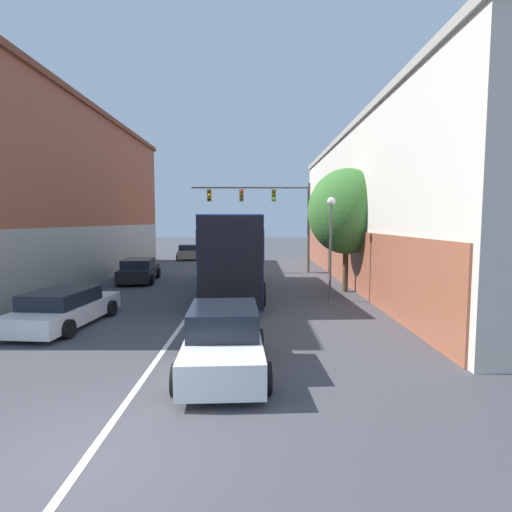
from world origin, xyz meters
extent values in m
plane|color=#424247|center=(0.00, 0.00, 0.00)|extent=(160.00, 160.00, 0.00)
cube|color=silver|center=(0.00, 12.68, 0.00)|extent=(0.14, 37.37, 0.01)
cube|color=#995138|center=(-10.97, 17.87, 4.95)|extent=(8.93, 24.56, 9.90)
cube|color=#9E998E|center=(-6.55, 17.87, 1.60)|extent=(0.24, 24.07, 3.20)
cube|color=brown|center=(-10.97, 17.87, 9.75)|extent=(9.29, 24.81, 0.30)
cube|color=beige|center=(10.54, 17.60, 4.27)|extent=(6.09, 28.73, 8.54)
cube|color=#995138|center=(7.55, 17.60, 1.49)|extent=(0.24, 28.15, 2.99)
cube|color=gray|center=(10.54, 17.60, 8.39)|extent=(6.33, 29.01, 0.30)
cube|color=navy|center=(1.36, 13.83, 1.98)|extent=(2.86, 10.77, 3.51)
cube|color=black|center=(1.36, 13.83, 2.61)|extent=(2.90, 10.56, 1.12)
cube|color=beige|center=(1.36, 13.83, 1.70)|extent=(2.89, 10.66, 0.35)
cube|color=black|center=(1.59, 8.51, 1.98)|extent=(2.35, 0.16, 3.37)
cylinder|color=black|center=(-0.01, 17.08, 0.50)|extent=(0.34, 1.01, 1.00)
cylinder|color=black|center=(2.44, 17.19, 0.50)|extent=(0.34, 1.01, 1.00)
cylinder|color=black|center=(0.27, 10.47, 0.50)|extent=(0.34, 1.01, 1.00)
cylinder|color=black|center=(2.73, 10.57, 0.50)|extent=(0.34, 1.01, 1.00)
cube|color=silver|center=(1.75, 3.40, 0.53)|extent=(1.92, 4.09, 0.70)
cube|color=black|center=(1.74, 3.64, 1.18)|extent=(1.68, 2.16, 0.61)
cylinder|color=black|center=(0.80, 4.59, 0.33)|extent=(0.25, 0.67, 0.66)
cylinder|color=black|center=(2.58, 4.69, 0.33)|extent=(0.25, 0.67, 0.66)
cylinder|color=black|center=(0.93, 2.11, 0.33)|extent=(0.25, 0.67, 0.66)
cylinder|color=black|center=(2.71, 2.21, 0.33)|extent=(0.25, 0.67, 0.66)
cube|color=black|center=(-4.27, 17.34, 0.51)|extent=(2.20, 4.64, 0.69)
cube|color=black|center=(-4.25, 17.12, 1.09)|extent=(1.83, 2.49, 0.48)
cylinder|color=black|center=(-5.31, 18.62, 0.30)|extent=(0.28, 0.61, 0.59)
cylinder|color=black|center=(-3.53, 18.82, 0.30)|extent=(0.28, 0.61, 0.59)
cylinder|color=black|center=(-5.01, 15.86, 0.30)|extent=(0.28, 0.61, 0.59)
cylinder|color=black|center=(-3.23, 16.06, 0.30)|extent=(0.28, 0.61, 0.59)
cube|color=silver|center=(-3.88, 7.55, 0.46)|extent=(2.17, 4.77, 0.60)
cube|color=black|center=(-3.90, 7.32, 1.00)|extent=(1.83, 2.54, 0.49)
cylinder|color=black|center=(-4.66, 9.06, 0.29)|extent=(0.27, 0.59, 0.57)
cylinder|color=black|center=(-2.84, 8.89, 0.29)|extent=(0.27, 0.59, 0.57)
cylinder|color=black|center=(-4.92, 6.20, 0.29)|extent=(0.27, 0.59, 0.57)
cylinder|color=black|center=(-3.10, 6.03, 0.29)|extent=(0.27, 0.59, 0.57)
cube|color=slate|center=(-3.78, 31.13, 0.50)|extent=(2.16, 4.66, 0.69)
cube|color=black|center=(-3.76, 30.91, 1.10)|extent=(1.78, 2.50, 0.50)
cylinder|color=black|center=(-4.79, 32.42, 0.29)|extent=(0.29, 0.59, 0.57)
cylinder|color=black|center=(-3.09, 32.62, 0.29)|extent=(0.29, 0.59, 0.57)
cylinder|color=black|center=(-4.47, 29.65, 0.29)|extent=(0.29, 0.59, 0.57)
cylinder|color=black|center=(-2.77, 29.85, 0.29)|extent=(0.29, 0.59, 0.57)
cylinder|color=#514C47|center=(6.06, 21.37, 3.01)|extent=(0.18, 0.18, 6.02)
cylinder|color=#514C47|center=(2.13, 21.37, 5.72)|extent=(7.87, 0.12, 0.12)
cube|color=#9E8419|center=(3.70, 21.37, 5.20)|extent=(0.28, 0.24, 0.80)
sphere|color=black|center=(3.70, 21.21, 5.45)|extent=(0.18, 0.18, 0.18)
sphere|color=black|center=(3.70, 21.21, 5.20)|extent=(0.18, 0.18, 0.18)
sphere|color=green|center=(3.70, 21.21, 4.96)|extent=(0.18, 0.18, 0.18)
cube|color=#9E8419|center=(1.54, 21.37, 5.20)|extent=(0.28, 0.24, 0.80)
sphere|color=red|center=(1.54, 21.21, 5.45)|extent=(0.18, 0.18, 0.18)
sphere|color=black|center=(1.54, 21.21, 5.20)|extent=(0.18, 0.18, 0.18)
sphere|color=black|center=(1.54, 21.21, 4.96)|extent=(0.18, 0.18, 0.18)
cube|color=#9E8419|center=(-0.63, 21.37, 5.20)|extent=(0.28, 0.24, 0.80)
sphere|color=black|center=(-0.63, 21.21, 5.45)|extent=(0.18, 0.18, 0.18)
sphere|color=orange|center=(-0.63, 21.21, 5.20)|extent=(0.18, 0.18, 0.18)
sphere|color=black|center=(-0.63, 21.21, 4.96)|extent=(0.18, 0.18, 0.18)
cone|color=#47474C|center=(5.72, 11.51, 0.10)|extent=(0.26, 0.26, 0.20)
cylinder|color=#47474C|center=(5.72, 11.51, 2.11)|extent=(0.10, 0.10, 4.22)
sphere|color=white|center=(5.72, 11.51, 4.33)|extent=(0.34, 0.34, 0.34)
cylinder|color=#4C3823|center=(6.93, 13.95, 1.18)|extent=(0.26, 0.26, 2.35)
ellipsoid|color=#38702D|center=(6.93, 13.95, 3.96)|extent=(3.78, 3.40, 4.16)
camera|label=1|loc=(2.51, -5.62, 3.50)|focal=28.00mm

